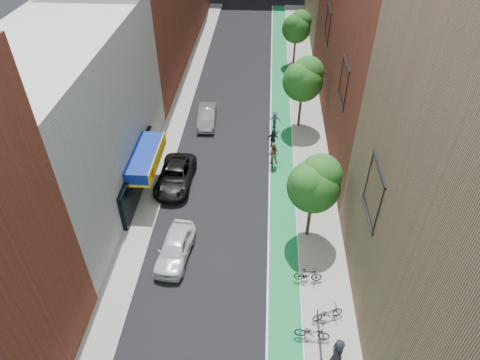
% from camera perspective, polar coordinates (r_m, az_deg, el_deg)
% --- Properties ---
extents(bike_lane, '(2.00, 68.00, 0.01)m').
position_cam_1_polar(bike_lane, '(42.43, 5.47, 8.62)').
color(bike_lane, '#136D38').
rests_on(bike_lane, ground).
extents(sidewalk_left, '(2.00, 68.00, 0.15)m').
position_cam_1_polar(sidewalk_left, '(43.18, -8.06, 9.08)').
color(sidewalk_left, gray).
rests_on(sidewalk_left, ground).
extents(sidewalk_right, '(3.00, 68.00, 0.15)m').
position_cam_1_polar(sidewalk_right, '(42.57, 8.87, 8.52)').
color(sidewalk_right, gray).
rests_on(sidewalk_right, ground).
extents(building_left_white, '(8.00, 20.00, 12.00)m').
position_cam_1_polar(building_left_white, '(31.95, -21.74, 7.27)').
color(building_left_white, silver).
rests_on(building_left_white, ground).
extents(building_right_mid_red, '(8.00, 28.00, 22.00)m').
position_cam_1_polar(building_right_mid_red, '(39.24, 19.20, 21.77)').
color(building_right_mid_red, maroon).
rests_on(building_right_mid_red, ground).
extents(tree_near, '(3.40, 3.36, 6.42)m').
position_cam_1_polar(tree_near, '(26.78, 9.93, -0.39)').
color(tree_near, '#332619').
rests_on(tree_near, ground).
extents(tree_mid, '(3.55, 3.53, 6.74)m').
position_cam_1_polar(tree_mid, '(38.49, 8.46, 13.26)').
color(tree_mid, '#332619').
rests_on(tree_mid, ground).
extents(tree_far, '(3.30, 3.25, 6.21)m').
position_cam_1_polar(tree_far, '(51.57, 7.59, 19.66)').
color(tree_far, '#332619').
rests_on(tree_far, ground).
extents(parked_car_white, '(2.28, 4.78, 1.58)m').
position_cam_1_polar(parked_car_white, '(28.03, -8.65, -8.95)').
color(parked_car_white, silver).
rests_on(parked_car_white, ground).
extents(parked_car_black, '(2.71, 5.62, 1.54)m').
position_cam_1_polar(parked_car_black, '(33.52, -8.63, 0.55)').
color(parked_car_black, black).
rests_on(parked_car_black, ground).
extents(parked_car_silver, '(1.80, 4.58, 1.48)m').
position_cam_1_polar(parked_car_silver, '(40.69, -4.44, 8.44)').
color(parked_car_silver, gray).
rests_on(parked_car_silver, ground).
extents(cyclist_lane_near, '(0.92, 1.59, 2.23)m').
position_cam_1_polar(cyclist_lane_near, '(34.93, 4.39, 3.19)').
color(cyclist_lane_near, black).
rests_on(cyclist_lane_near, ground).
extents(cyclist_lane_mid, '(1.02, 1.65, 2.08)m').
position_cam_1_polar(cyclist_lane_mid, '(36.77, 4.39, 4.87)').
color(cyclist_lane_mid, black).
rests_on(cyclist_lane_mid, ground).
extents(cyclist_lane_far, '(1.09, 1.84, 1.97)m').
position_cam_1_polar(cyclist_lane_far, '(39.64, 4.61, 7.72)').
color(cyclist_lane_far, black).
rests_on(cyclist_lane_far, ground).
extents(parked_bike_near, '(1.96, 0.85, 1.00)m').
position_cam_1_polar(parked_bike_near, '(24.64, 9.60, -19.38)').
color(parked_bike_near, black).
rests_on(parked_bike_near, sidewalk_right).
extents(parked_bike_mid, '(1.72, 0.51, 1.03)m').
position_cam_1_polar(parked_bike_mid, '(26.82, 9.05, -12.38)').
color(parked_bike_mid, black).
rests_on(parked_bike_mid, sidewalk_right).
extents(parked_bike_far, '(1.95, 1.25, 0.97)m').
position_cam_1_polar(parked_bike_far, '(25.45, 11.62, -17.00)').
color(parked_bike_far, black).
rests_on(parked_bike_far, sidewalk_right).
extents(pedestrian, '(0.72, 1.01, 1.93)m').
position_cam_1_polar(pedestrian, '(23.74, 12.92, -21.53)').
color(pedestrian, black).
rests_on(pedestrian, sidewalk_right).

